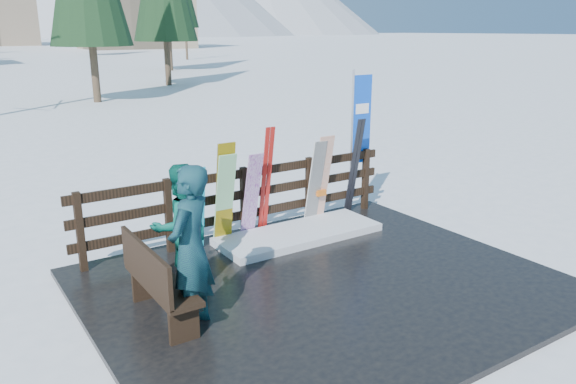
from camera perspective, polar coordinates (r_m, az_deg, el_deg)
ground at (r=7.70m, az=3.73°, el=-9.72°), size 700.00×700.00×0.00m
deck at (r=7.68m, az=3.73°, el=-9.45°), size 6.00×5.00×0.08m
fence at (r=9.16m, az=-4.49°, el=-0.48°), size 5.60×0.10×1.15m
snow_patch at (r=9.20m, az=1.13°, el=-4.28°), size 2.74×1.00×0.12m
bench at (r=6.70m, az=-13.29°, el=-8.67°), size 0.41×1.50×0.97m
snowboard_0 at (r=8.56m, az=-9.37°, el=-1.78°), size 0.29×0.22×1.34m
snowboard_1 at (r=8.74m, az=-6.46°, el=-0.77°), size 0.29×0.35×1.49m
snowboard_2 at (r=8.72m, az=-6.45°, el=-0.23°), size 0.29×0.27×1.66m
snowboard_3 at (r=8.96m, az=-3.73°, el=-0.42°), size 0.25×0.38×1.44m
snowboard_4 at (r=9.61m, az=2.78°, el=0.92°), size 0.26×0.33×1.50m
snowboard_5 at (r=9.68m, az=3.43°, el=1.25°), size 0.29×0.33×1.57m
ski_pair_a at (r=9.12m, az=-2.24°, el=1.13°), size 0.16×0.33×1.82m
ski_pair_b at (r=10.18m, az=6.75°, el=2.53°), size 0.17×0.35×1.78m
rental_flag at (r=10.35m, az=7.24°, el=6.77°), size 0.45×0.04×2.60m
person_front at (r=6.30m, az=-9.87°, el=-5.73°), size 0.83×0.80×1.91m
person_back at (r=7.40m, az=-10.86°, el=-3.45°), size 0.84×0.68×1.66m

